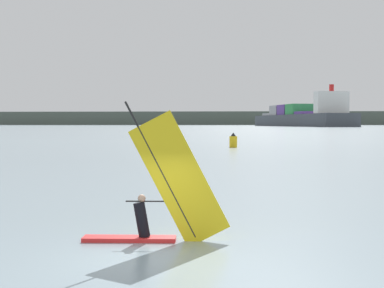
{
  "coord_description": "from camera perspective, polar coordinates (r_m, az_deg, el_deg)",
  "views": [
    {
      "loc": [
        -0.77,
        -13.47,
        3.31
      ],
      "look_at": [
        3.32,
        17.15,
        2.14
      ],
      "focal_mm": 51.97,
      "sensor_mm": 36.0,
      "label": 1
    }
  ],
  "objects": [
    {
      "name": "cargo_ship",
      "position": [
        568.97,
        10.93,
        2.71
      ],
      "size": [
        39.77,
        204.94,
        36.82
      ],
      "rotation": [
        0.0,
        0.0,
        1.61
      ],
      "color": "#3F444C",
      "rests_on": "ground_plane"
    },
    {
      "name": "ground_plane",
      "position": [
        13.89,
        -4.3,
        -11.61
      ],
      "size": [
        4000.0,
        4000.0,
        0.0
      ],
      "primitive_type": "plane",
      "color": "gray"
    },
    {
      "name": "channel_buoy",
      "position": [
        75.72,
        4.26,
        0.34
      ],
      "size": [
        1.05,
        1.05,
        2.02
      ],
      "color": "yellow",
      "rests_on": "ground_plane"
    },
    {
      "name": "distant_headland",
      "position": [
        1210.92,
        -4.36,
        2.56
      ],
      "size": [
        1121.61,
        685.5,
        23.42
      ],
      "primitive_type": "cube",
      "rotation": [
        0.0,
        0.0,
        -0.21
      ],
      "color": "#4C564C",
      "rests_on": "ground_plane"
    },
    {
      "name": "windsurfer",
      "position": [
        15.64,
        -3.85,
        -6.4
      ],
      "size": [
        4.12,
        0.98,
        4.1
      ],
      "rotation": [
        0.0,
        0.0,
        2.98
      ],
      "color": "red",
      "rests_on": "ground_plane"
    }
  ]
}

